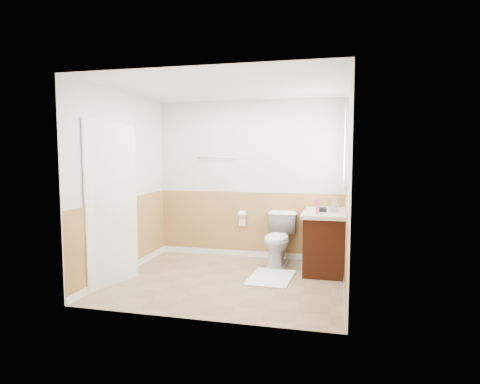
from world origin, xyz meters
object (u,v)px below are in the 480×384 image
(vanity_cabinet, at_px, (325,242))
(lotion_bottle, at_px, (317,206))
(bath_mat, at_px, (271,278))
(soap_dispenser, at_px, (334,205))
(toilet, at_px, (279,239))

(vanity_cabinet, bearing_deg, lotion_bottle, -106.00)
(bath_mat, xyz_separation_m, lotion_bottle, (0.58, 0.29, 0.95))
(soap_dispenser, bearing_deg, bath_mat, -145.46)
(lotion_bottle, bearing_deg, bath_mat, -153.65)
(lotion_bottle, height_order, soap_dispenser, lotion_bottle)
(bath_mat, height_order, lotion_bottle, lotion_bottle)
(bath_mat, relative_size, soap_dispenser, 4.41)
(lotion_bottle, bearing_deg, vanity_cabinet, 74.00)
(bath_mat, bearing_deg, vanity_cabinet, 43.06)
(bath_mat, distance_m, lotion_bottle, 1.15)
(vanity_cabinet, relative_size, lotion_bottle, 5.00)
(soap_dispenser, bearing_deg, lotion_bottle, -129.84)
(bath_mat, distance_m, vanity_cabinet, 1.01)
(toilet, distance_m, vanity_cabinet, 0.68)
(toilet, xyz_separation_m, bath_mat, (0.00, -0.69, -0.38))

